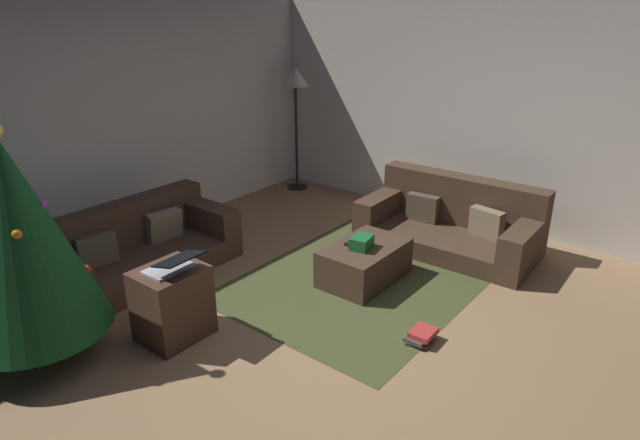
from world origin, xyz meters
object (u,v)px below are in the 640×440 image
at_px(couch_left, 135,249).
at_px(book_stack, 421,336).
at_px(ottoman, 364,263).
at_px(gift_box, 362,242).
at_px(laptop, 172,265).
at_px(couch_right, 452,223).
at_px(side_table, 172,303).
at_px(christmas_tree, 19,238).
at_px(corner_lamp, 295,87).
at_px(tv_remote, 352,246).

relative_size(couch_left, book_stack, 7.24).
xyz_separation_m(ottoman, gift_box, (-0.07, -0.01, 0.24)).
height_order(gift_box, book_stack, gift_box).
relative_size(couch_left, ottoman, 2.17).
height_order(couch_left, book_stack, couch_left).
xyz_separation_m(gift_box, laptop, (-1.67, 0.62, 0.23)).
bearing_deg(couch_left, couch_right, 139.84).
relative_size(couch_left, side_table, 3.17).
height_order(christmas_tree, corner_lamp, christmas_tree).
bearing_deg(couch_right, book_stack, 107.77).
bearing_deg(book_stack, laptop, 126.82).
bearing_deg(couch_right, ottoman, 74.94).
xyz_separation_m(gift_box, tv_remote, (-0.03, 0.09, -0.05)).
bearing_deg(side_table, laptop, -87.97).
bearing_deg(side_table, couch_right, -17.89).
height_order(gift_box, side_table, side_table).
relative_size(ottoman, gift_box, 3.89).
height_order(gift_box, tv_remote, gift_box).
bearing_deg(ottoman, gift_box, -174.35).
xyz_separation_m(christmas_tree, book_stack, (1.96, -2.16, -0.94)).
relative_size(christmas_tree, book_stack, 6.90).
bearing_deg(couch_right, christmas_tree, 66.79).
relative_size(side_table, book_stack, 2.29).
xyz_separation_m(couch_right, side_table, (-3.00, 0.97, 0.03)).
relative_size(gift_box, corner_lamp, 0.13).
relative_size(christmas_tree, side_table, 3.01).
bearing_deg(laptop, christmas_tree, 142.71).
distance_m(christmas_tree, book_stack, 3.06).
xyz_separation_m(gift_box, corner_lamp, (1.79, 2.34, 1.02)).
bearing_deg(ottoman, couch_left, 124.64).
xyz_separation_m(couch_right, book_stack, (-1.84, -0.64, -0.22)).
height_order(couch_right, gift_box, couch_right).
bearing_deg(book_stack, couch_right, 19.13).
xyz_separation_m(tv_remote, side_table, (-1.65, 0.58, -0.08)).
height_order(couch_left, side_table, couch_left).
bearing_deg(laptop, corner_lamp, 26.45).
bearing_deg(ottoman, christmas_tree, 154.43).
distance_m(gift_box, side_table, 1.81).
xyz_separation_m(ottoman, corner_lamp, (1.72, 2.33, 1.26)).
height_order(tv_remote, side_table, side_table).
distance_m(tv_remote, side_table, 1.75).
distance_m(tv_remote, book_stack, 1.17).
relative_size(gift_box, tv_remote, 1.40).
xyz_separation_m(couch_right, christmas_tree, (-3.80, 1.52, 0.72)).
distance_m(book_stack, corner_lamp, 4.24).
bearing_deg(laptop, gift_box, -20.20).
distance_m(ottoman, gift_box, 0.25).
bearing_deg(christmas_tree, ottoman, -25.57).
xyz_separation_m(ottoman, tv_remote, (-0.10, 0.08, 0.19)).
bearing_deg(gift_box, laptop, 159.80).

